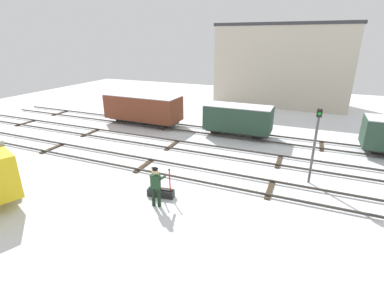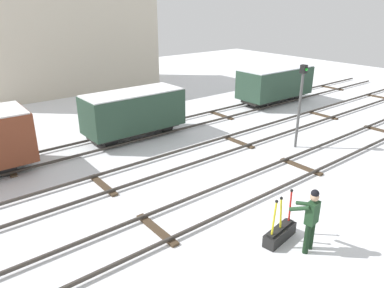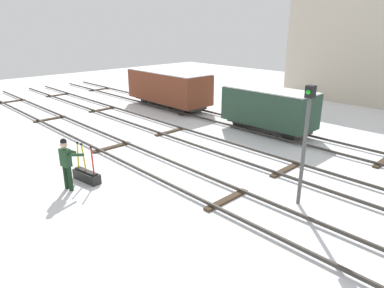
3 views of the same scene
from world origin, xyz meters
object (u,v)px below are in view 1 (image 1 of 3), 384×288
rail_worker (156,184)px  signal_post (315,139)px  switch_lever_frame (161,192)px  freight_car_far_end (238,119)px  freight_car_mid_siding (143,108)px

rail_worker → signal_post: size_ratio=0.49×
switch_lever_frame → rail_worker: (0.21, -0.76, 0.82)m
signal_post → rail_worker: bearing=-141.3°
signal_post → freight_car_far_end: 7.82m
freight_car_far_end → freight_car_mid_siding: size_ratio=0.75×
freight_car_mid_siding → rail_worker: bearing=-54.5°
freight_car_far_end → freight_car_mid_siding: freight_car_mid_siding is taller
rail_worker → freight_car_mid_siding: (-7.25, 10.63, 0.36)m
signal_post → freight_car_mid_siding: bearing=156.5°
switch_lever_frame → signal_post: bearing=25.1°
switch_lever_frame → signal_post: signal_post is taller
freight_car_mid_siding → switch_lever_frame: bearing=-53.3°
signal_post → freight_car_mid_siding: signal_post is taller
rail_worker → freight_car_far_end: size_ratio=0.39×
rail_worker → signal_post: (6.03, 4.84, 1.26)m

